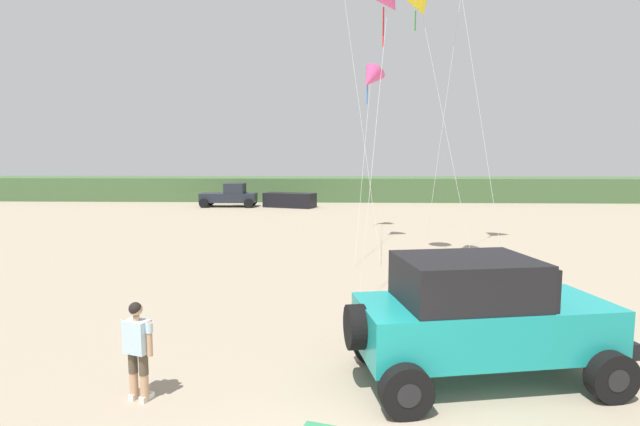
{
  "coord_description": "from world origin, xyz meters",
  "views": [
    {
      "loc": [
        -0.51,
        -5.17,
        3.97
      ],
      "look_at": [
        -0.86,
        3.82,
        2.97
      ],
      "focal_mm": 27.2,
      "sensor_mm": 36.0,
      "label": 1
    }
  ],
  "objects_px": {
    "jeep": "(480,316)",
    "kite_blue_swept": "(420,3)",
    "person_watching": "(138,345)",
    "distant_sedan": "(290,200)",
    "kite_purple_stunt": "(371,79)",
    "distant_pickup": "(230,196)"
  },
  "relations": [
    {
      "from": "kite_purple_stunt",
      "to": "distant_sedan",
      "type": "bearing_deg",
      "value": 107.55
    },
    {
      "from": "jeep",
      "to": "kite_blue_swept",
      "type": "distance_m",
      "value": 13.18
    },
    {
      "from": "person_watching",
      "to": "kite_blue_swept",
      "type": "distance_m",
      "value": 15.38
    },
    {
      "from": "distant_sedan",
      "to": "kite_purple_stunt",
      "type": "relative_size",
      "value": 0.5
    },
    {
      "from": "distant_pickup",
      "to": "distant_sedan",
      "type": "height_order",
      "value": "distant_pickup"
    },
    {
      "from": "jeep",
      "to": "kite_blue_swept",
      "type": "relative_size",
      "value": 0.48
    },
    {
      "from": "person_watching",
      "to": "distant_sedan",
      "type": "relative_size",
      "value": 0.4
    },
    {
      "from": "person_watching",
      "to": "jeep",
      "type": "bearing_deg",
      "value": 9.27
    },
    {
      "from": "distant_pickup",
      "to": "kite_blue_swept",
      "type": "xyz_separation_m",
      "value": [
        12.08,
        -21.75,
        8.72
      ]
    },
    {
      "from": "jeep",
      "to": "kite_purple_stunt",
      "type": "relative_size",
      "value": 0.6
    },
    {
      "from": "distant_sedan",
      "to": "kite_blue_swept",
      "type": "xyz_separation_m",
      "value": [
        7.02,
        -21.4,
        9.05
      ]
    },
    {
      "from": "person_watching",
      "to": "kite_blue_swept",
      "type": "relative_size",
      "value": 0.16
    },
    {
      "from": "distant_pickup",
      "to": "jeep",
      "type": "bearing_deg",
      "value": -69.87
    },
    {
      "from": "kite_purple_stunt",
      "to": "distant_pickup",
      "type": "bearing_deg",
      "value": 120.76
    },
    {
      "from": "distant_sedan",
      "to": "kite_purple_stunt",
      "type": "xyz_separation_m",
      "value": [
        5.51,
        -17.42,
        7.01
      ]
    },
    {
      "from": "person_watching",
      "to": "kite_blue_swept",
      "type": "height_order",
      "value": "kite_blue_swept"
    },
    {
      "from": "distant_sedan",
      "to": "kite_blue_swept",
      "type": "bearing_deg",
      "value": -52.72
    },
    {
      "from": "distant_pickup",
      "to": "distant_sedan",
      "type": "distance_m",
      "value": 5.08
    },
    {
      "from": "person_watching",
      "to": "distant_pickup",
      "type": "relative_size",
      "value": 0.36
    },
    {
      "from": "kite_purple_stunt",
      "to": "jeep",
      "type": "bearing_deg",
      "value": -85.53
    },
    {
      "from": "distant_pickup",
      "to": "kite_purple_stunt",
      "type": "xyz_separation_m",
      "value": [
        10.57,
        -17.76,
        6.67
      ]
    },
    {
      "from": "person_watching",
      "to": "kite_purple_stunt",
      "type": "height_order",
      "value": "kite_purple_stunt"
    }
  ]
}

